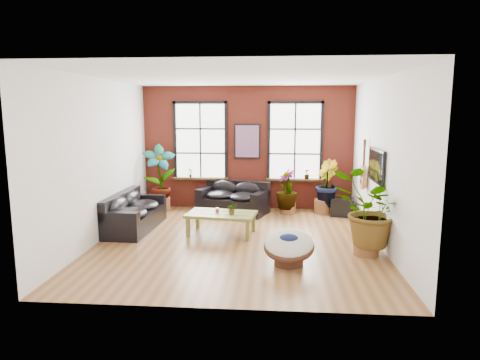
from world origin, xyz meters
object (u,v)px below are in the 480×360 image
Objects in this scene: sofa_back at (234,199)px; coffee_table at (221,215)px; sofa_left at (132,213)px; papasan_chair at (289,246)px.

coffee_table is (-0.08, -2.15, 0.05)m from sofa_back.
sofa_left is 4.25m from papasan_chair.
sofa_left is at bearing -120.02° from sofa_back.
coffee_table is 1.57× the size of papasan_chair.
sofa_back reaches higher than papasan_chair.
sofa_back is 1.98× the size of papasan_chair.
sofa_back is 0.94× the size of sofa_left.
sofa_back is 1.26× the size of coffee_table.
coffee_table is at bearing -94.65° from sofa_left.
papasan_chair is (1.48, -1.89, -0.08)m from coffee_table.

